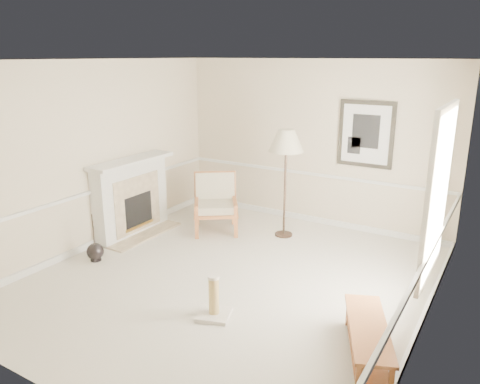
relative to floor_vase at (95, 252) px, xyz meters
name	(u,v)px	position (x,y,z in m)	size (l,w,h in m)	color
ground	(230,279)	(2.04, 0.54, -0.14)	(5.50, 5.50, 0.00)	silver
room	(242,145)	(2.18, 0.61, 1.73)	(5.04, 5.54, 2.92)	beige
fireplace	(132,197)	(-0.31, 1.14, 0.50)	(0.64, 1.64, 1.31)	white
floor_vase	(95,252)	(0.00, 0.00, 0.00)	(0.25, 0.25, 0.74)	black
armchair	(215,200)	(0.79, 2.04, 0.39)	(1.06, 1.07, 0.99)	#AE6C38
floor_lamp	(286,144)	(1.96, 2.37, 1.45)	(0.69, 0.69, 1.81)	black
bench	(368,336)	(4.15, -0.21, 0.10)	(0.84, 1.31, 0.36)	#AE6C38
scratching_post	(214,304)	(2.39, -0.37, 0.03)	(0.47, 0.47, 0.53)	beige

